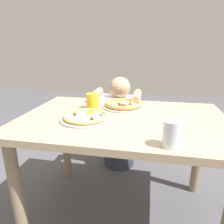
% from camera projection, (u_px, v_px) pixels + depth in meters
% --- Properties ---
extents(ground_plane, '(8.00, 8.00, 0.00)m').
position_uv_depth(ground_plane, '(121.00, 211.00, 1.52)').
color(ground_plane, '#4C4C51').
extents(dining_table, '(1.30, 0.86, 0.75)m').
position_uv_depth(dining_table, '(123.00, 133.00, 1.32)').
color(dining_table, tan).
rests_on(dining_table, ground).
extents(pizza_near, '(0.31, 0.31, 0.04)m').
position_uv_depth(pizza_near, '(86.00, 117.00, 1.23)').
color(pizza_near, '#B7B7BC').
rests_on(pizza_near, dining_table).
extents(pizza_far, '(0.30, 0.30, 0.04)m').
position_uv_depth(pizza_far, '(123.00, 105.00, 1.48)').
color(pizza_far, '#B7B7BC').
rests_on(pizza_far, dining_table).
extents(drink_cup_colored, '(0.09, 0.09, 0.11)m').
position_uv_depth(drink_cup_colored, '(93.00, 101.00, 1.44)').
color(drink_cup_colored, gold).
rests_on(drink_cup_colored, dining_table).
extents(water_cup_clear, '(0.08, 0.08, 0.12)m').
position_uv_depth(water_cup_clear, '(172.00, 134.00, 0.88)').
color(water_cup_clear, silver).
rests_on(water_cup_clear, dining_table).
extents(fork, '(0.08, 0.20, 0.00)m').
position_uv_depth(fork, '(173.00, 108.00, 1.46)').
color(fork, silver).
rests_on(fork, dining_table).
extents(diner_seated, '(0.42, 0.52, 0.91)m').
position_uv_depth(diner_seated, '(119.00, 127.00, 2.01)').
color(diner_seated, '#333847').
rests_on(diner_seated, ground).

